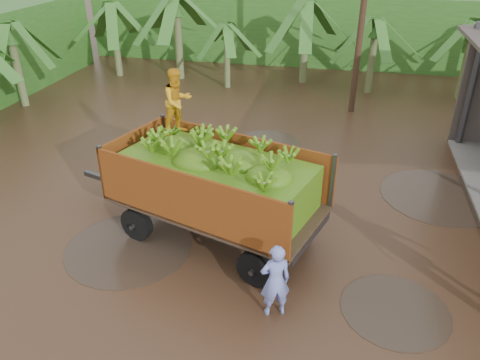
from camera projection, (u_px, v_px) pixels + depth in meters
The scene contains 6 objects.
ground at pixel (284, 212), 12.46m from camera, with size 100.00×100.00×0.00m, color black.
hedge_north at pixel (290, 27), 25.68m from camera, with size 22.00×3.00×3.60m, color #2D661E.
banana_trailer at pixel (215, 183), 10.78m from camera, with size 6.90×3.76×3.85m.
man_blue at pixel (275, 281), 8.84m from camera, with size 0.59×0.39×1.61m, color #7D8CE4.
utility_pole at pixel (364, 4), 17.22m from camera, with size 1.20×0.24×8.20m.
banana_plants at pixel (195, 65), 18.54m from camera, with size 24.51×21.03×4.11m.
Camera 1 is at (1.20, -10.53, 6.71)m, focal length 35.00 mm.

